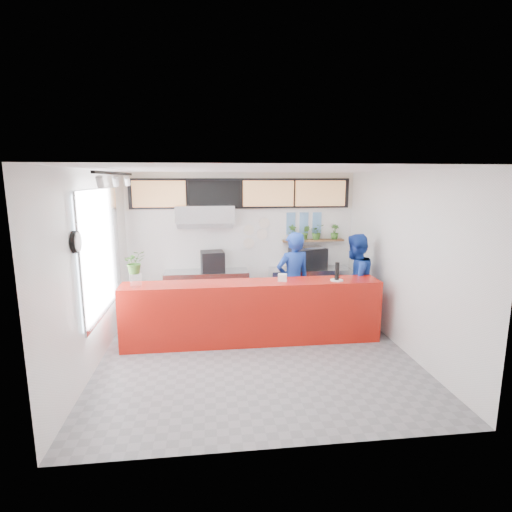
% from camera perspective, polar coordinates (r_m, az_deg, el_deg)
% --- Properties ---
extents(floor, '(5.00, 5.00, 0.00)m').
position_cam_1_polar(floor, '(6.93, -0.13, -13.40)').
color(floor, slate).
rests_on(floor, ground).
extents(ceiling, '(5.00, 5.00, 0.00)m').
position_cam_1_polar(ceiling, '(6.32, -0.15, 12.23)').
color(ceiling, silver).
extents(wall_back, '(5.00, 0.00, 5.00)m').
position_cam_1_polar(wall_back, '(8.91, -2.02, 2.16)').
color(wall_back, white).
rests_on(wall_back, ground).
extents(wall_left, '(0.00, 5.00, 5.00)m').
position_cam_1_polar(wall_left, '(6.66, -22.05, -1.64)').
color(wall_left, white).
rests_on(wall_left, ground).
extents(wall_right, '(0.00, 5.00, 5.00)m').
position_cam_1_polar(wall_right, '(7.19, 20.06, -0.62)').
color(wall_right, white).
rests_on(wall_right, ground).
extents(service_counter, '(4.50, 0.60, 1.10)m').
position_cam_1_polar(service_counter, '(7.10, -0.52, -8.03)').
color(service_counter, '#AC150C').
rests_on(service_counter, ground).
extents(cream_band, '(5.00, 0.02, 0.80)m').
position_cam_1_polar(cream_band, '(8.80, -2.06, 9.25)').
color(cream_band, beige).
rests_on(cream_band, wall_back).
extents(prep_bench, '(1.80, 0.60, 0.90)m').
position_cam_1_polar(prep_bench, '(8.81, -7.02, -5.01)').
color(prep_bench, '#B2B5BA').
rests_on(prep_bench, ground).
extents(panini_oven, '(0.53, 0.53, 0.43)m').
position_cam_1_polar(panini_oven, '(8.65, -6.22, -0.75)').
color(panini_oven, black).
rests_on(panini_oven, prep_bench).
extents(extraction_hood, '(1.20, 0.70, 0.35)m').
position_cam_1_polar(extraction_hood, '(8.45, -7.29, 6.04)').
color(extraction_hood, '#B2B5BA').
rests_on(extraction_hood, ceiling).
extents(hood_lip, '(1.20, 0.69, 0.31)m').
position_cam_1_polar(hood_lip, '(8.47, -7.26, 4.70)').
color(hood_lip, '#B2B5BA').
rests_on(hood_lip, ceiling).
extents(right_bench, '(1.80, 0.60, 0.90)m').
position_cam_1_polar(right_bench, '(9.09, 7.68, -4.53)').
color(right_bench, '#B2B5BA').
rests_on(right_bench, ground).
extents(espresso_machine, '(0.84, 0.71, 0.46)m').
position_cam_1_polar(espresso_machine, '(8.92, 7.41, -0.32)').
color(espresso_machine, black).
rests_on(espresso_machine, right_bench).
extents(espresso_tray, '(0.67, 0.53, 0.05)m').
position_cam_1_polar(espresso_tray, '(8.87, 7.45, 1.24)').
color(espresso_tray, '#B5B9BC').
rests_on(espresso_tray, espresso_machine).
extents(herb_shelf, '(1.40, 0.18, 0.04)m').
position_cam_1_polar(herb_shelf, '(9.09, 8.15, 2.23)').
color(herb_shelf, brown).
rests_on(herb_shelf, wall_back).
extents(menu_board_far_left, '(1.10, 0.10, 0.55)m').
position_cam_1_polar(menu_board_far_left, '(8.72, -13.67, 8.61)').
color(menu_board_far_left, tan).
rests_on(menu_board_far_left, wall_back).
extents(menu_board_mid_left, '(1.10, 0.10, 0.55)m').
position_cam_1_polar(menu_board_mid_left, '(8.66, -5.94, 8.84)').
color(menu_board_mid_left, black).
rests_on(menu_board_mid_left, wall_back).
extents(menu_board_mid_right, '(1.10, 0.10, 0.55)m').
position_cam_1_polar(menu_board_mid_right, '(8.76, 1.76, 8.91)').
color(menu_board_mid_right, tan).
rests_on(menu_board_mid_right, wall_back).
extents(menu_board_far_right, '(1.10, 0.10, 0.55)m').
position_cam_1_polar(menu_board_far_right, '(9.00, 9.17, 8.84)').
color(menu_board_far_right, tan).
rests_on(menu_board_far_right, wall_back).
extents(soffit, '(4.80, 0.04, 0.65)m').
position_cam_1_polar(soffit, '(8.77, -2.05, 8.92)').
color(soffit, black).
rests_on(soffit, wall_back).
extents(window_pane, '(0.04, 2.20, 1.90)m').
position_cam_1_polar(window_pane, '(6.90, -21.29, 0.53)').
color(window_pane, silver).
rests_on(window_pane, wall_left).
extents(window_frame, '(0.03, 2.30, 2.00)m').
position_cam_1_polar(window_frame, '(6.89, -21.13, 0.53)').
color(window_frame, '#B2B5BA').
rests_on(window_frame, wall_left).
extents(wall_clock_rim, '(0.05, 0.30, 0.30)m').
position_cam_1_polar(wall_clock_rim, '(5.70, -24.37, 1.83)').
color(wall_clock_rim, black).
rests_on(wall_clock_rim, wall_left).
extents(wall_clock_face, '(0.02, 0.26, 0.26)m').
position_cam_1_polar(wall_clock_face, '(5.69, -24.08, 1.84)').
color(wall_clock_face, white).
rests_on(wall_clock_face, wall_left).
extents(track_rail, '(0.05, 2.40, 0.04)m').
position_cam_1_polar(track_rail, '(6.42, -19.47, 11.07)').
color(track_rail, black).
rests_on(track_rail, ceiling).
extents(dec_plate_a, '(0.24, 0.03, 0.24)m').
position_cam_1_polar(dec_plate_a, '(8.86, -1.05, 3.75)').
color(dec_plate_a, silver).
rests_on(dec_plate_a, wall_back).
extents(dec_plate_b, '(0.24, 0.03, 0.24)m').
position_cam_1_polar(dec_plate_b, '(8.91, 0.88, 3.14)').
color(dec_plate_b, silver).
rests_on(dec_plate_b, wall_back).
extents(dec_plate_c, '(0.24, 0.03, 0.24)m').
position_cam_1_polar(dec_plate_c, '(8.90, -1.04, 1.83)').
color(dec_plate_c, silver).
rests_on(dec_plate_c, wall_back).
extents(dec_plate_d, '(0.24, 0.03, 0.24)m').
position_cam_1_polar(dec_plate_d, '(8.88, 1.20, 4.74)').
color(dec_plate_d, silver).
rests_on(dec_plate_d, wall_back).
extents(photo_frame_a, '(0.20, 0.02, 0.25)m').
position_cam_1_polar(photo_frame_a, '(8.99, 5.00, 5.41)').
color(photo_frame_a, '#598CBF').
rests_on(photo_frame_a, wall_back).
extents(photo_frame_b, '(0.20, 0.02, 0.25)m').
position_cam_1_polar(photo_frame_b, '(9.05, 6.87, 5.42)').
color(photo_frame_b, '#598CBF').
rests_on(photo_frame_b, wall_back).
extents(photo_frame_c, '(0.20, 0.02, 0.25)m').
position_cam_1_polar(photo_frame_c, '(9.13, 8.71, 5.41)').
color(photo_frame_c, '#598CBF').
rests_on(photo_frame_c, wall_back).
extents(photo_frame_d, '(0.20, 0.02, 0.25)m').
position_cam_1_polar(photo_frame_d, '(9.01, 4.98, 3.83)').
color(photo_frame_d, '#598CBF').
rests_on(photo_frame_d, wall_back).
extents(photo_frame_e, '(0.20, 0.02, 0.25)m').
position_cam_1_polar(photo_frame_e, '(9.08, 6.84, 3.85)').
color(photo_frame_e, '#598CBF').
rests_on(photo_frame_e, wall_back).
extents(photo_frame_f, '(0.20, 0.02, 0.25)m').
position_cam_1_polar(photo_frame_f, '(9.15, 8.67, 3.86)').
color(photo_frame_f, '#598CBF').
rests_on(photo_frame_f, wall_back).
extents(staff_center, '(0.79, 0.63, 1.89)m').
position_cam_1_polar(staff_center, '(7.64, 5.30, -3.60)').
color(staff_center, navy).
rests_on(staff_center, ground).
extents(staff_right, '(1.13, 1.09, 1.84)m').
position_cam_1_polar(staff_right, '(7.94, 13.86, -3.52)').
color(staff_right, navy).
rests_on(staff_right, ground).
extents(herb_a, '(0.18, 0.13, 0.34)m').
position_cam_1_polar(herb_a, '(8.95, 5.23, 3.40)').
color(herb_a, '#396724').
rests_on(herb_a, herb_shelf).
extents(herb_b, '(0.22, 0.20, 0.32)m').
position_cam_1_polar(herb_b, '(9.02, 7.12, 3.34)').
color(herb_b, '#396724').
rests_on(herb_b, herb_shelf).
extents(herb_c, '(0.33, 0.29, 0.34)m').
position_cam_1_polar(herb_c, '(9.08, 8.69, 3.43)').
color(herb_c, '#396724').
rests_on(herb_c, herb_shelf).
extents(herb_d, '(0.20, 0.19, 0.33)m').
position_cam_1_polar(herb_d, '(9.20, 11.17, 3.41)').
color(herb_d, '#396724').
rests_on(herb_d, herb_shelf).
extents(glass_vase, '(0.24, 0.24, 0.23)m').
position_cam_1_polar(glass_vase, '(6.92, -16.80, -3.25)').
color(glass_vase, white).
rests_on(glass_vase, service_counter).
extents(basil_vase, '(0.43, 0.41, 0.39)m').
position_cam_1_polar(basil_vase, '(6.85, -16.94, -0.85)').
color(basil_vase, '#396724').
rests_on(basil_vase, glass_vase).
extents(napkin_holder, '(0.17, 0.13, 0.13)m').
position_cam_1_polar(napkin_holder, '(6.99, 3.80, -3.09)').
color(napkin_holder, white).
rests_on(napkin_holder, service_counter).
extents(white_plate, '(0.27, 0.27, 0.02)m').
position_cam_1_polar(white_plate, '(7.17, 11.45, -3.40)').
color(white_plate, white).
rests_on(white_plate, service_counter).
extents(pepper_mill, '(0.08, 0.08, 0.31)m').
position_cam_1_polar(pepper_mill, '(7.13, 11.50, -2.13)').
color(pepper_mill, black).
rests_on(pepper_mill, white_plate).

